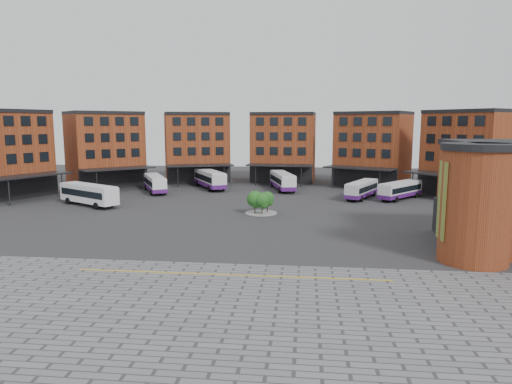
# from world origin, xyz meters

# --- Properties ---
(ground) EXTENTS (160.00, 160.00, 0.00)m
(ground) POSITION_xyz_m (0.00, 0.00, 0.00)
(ground) COLOR #28282B
(ground) RESTS_ON ground
(paving_zone) EXTENTS (50.00, 22.00, 0.02)m
(paving_zone) POSITION_xyz_m (2.00, -22.00, 0.01)
(paving_zone) COLOR slate
(paving_zone) RESTS_ON ground
(yellow_line) EXTENTS (26.00, 0.15, 0.02)m
(yellow_line) POSITION_xyz_m (2.00, -14.00, 0.03)
(yellow_line) COLOR gold
(yellow_line) RESTS_ON paving_zone
(main_building) EXTENTS (94.14, 42.48, 14.60)m
(main_building) POSITION_xyz_m (-4.77, 38.25, 7.23)
(main_building) COLOR brown
(main_building) RESTS_ON ground
(tree_island) EXTENTS (4.40, 4.40, 3.21)m
(tree_island) POSITION_xyz_m (1.98, 11.56, 1.82)
(tree_island) COLOR gray
(tree_island) RESTS_ON ground
(bus_a) EXTENTS (11.11, 8.02, 3.22)m
(bus_a) POSITION_xyz_m (-24.42, 15.19, 1.91)
(bus_a) COLOR white
(bus_a) RESTS_ON ground
(bus_b) EXTENTS (7.19, 10.72, 3.04)m
(bus_b) POSITION_xyz_m (-18.92, 29.37, 1.65)
(bus_b) COLOR white
(bus_b) RESTS_ON ground
(bus_c) EXTENTS (8.35, 11.96, 3.42)m
(bus_c) POSITION_xyz_m (-10.11, 35.18, 1.85)
(bus_c) COLOR silver
(bus_c) RESTS_ON ground
(bus_d) EXTENTS (5.48, 11.79, 3.24)m
(bus_d) POSITION_xyz_m (3.79, 34.60, 1.76)
(bus_d) COLOR silver
(bus_d) RESTS_ON ground
(bus_e) EXTENTS (6.48, 10.15, 2.85)m
(bus_e) POSITION_xyz_m (17.31, 26.48, 1.55)
(bus_e) COLOR silver
(bus_e) RESTS_ON ground
(bus_f) EXTENTS (8.37, 9.34, 2.88)m
(bus_f) POSITION_xyz_m (23.50, 26.28, 1.56)
(bus_f) COLOR white
(bus_f) RESTS_ON ground
(blue_car) EXTENTS (4.62, 3.96, 1.50)m
(blue_car) POSITION_xyz_m (23.86, -4.66, 0.75)
(blue_car) COLOR #0C41A8
(blue_car) RESTS_ON ground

